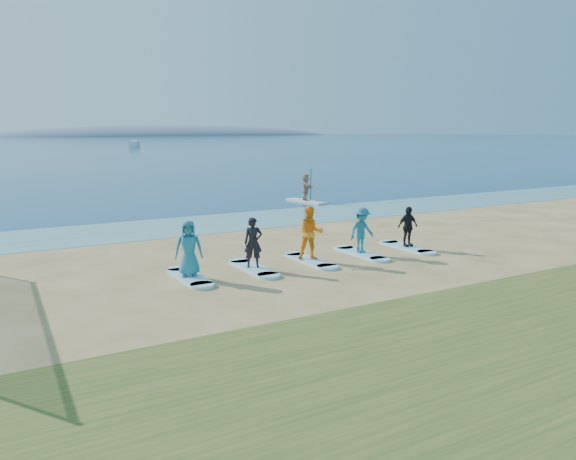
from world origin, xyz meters
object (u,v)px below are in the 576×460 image
boat_offshore_b (135,147)px  student_4 (408,226)px  paddleboard (306,201)px  surfboard_4 (407,247)px  surfboard_1 (253,268)px  student_3 (362,230)px  student_2 (310,233)px  surfboard_0 (190,277)px  surfboard_3 (361,254)px  student_0 (189,248)px  paddleboarder (306,187)px  surfboard_2 (310,261)px  student_1 (253,242)px

boat_offshore_b → student_4: 119.49m
paddleboard → surfboard_4: size_ratio=1.36×
surfboard_1 → student_3: bearing=0.0°
student_2 → surfboard_0: bearing=-155.7°
boat_offshore_b → student_2: student_2 is taller
paddleboard → surfboard_3: (-5.77, -13.15, -0.01)m
surfboard_3 → student_0: bearing=180.0°
student_3 → paddleboard: bearing=60.6°
student_2 → student_4: student_2 is taller
paddleboarder → surfboard_2: (-7.91, -13.15, -0.88)m
student_0 → student_4: size_ratio=1.12×
student_2 → surfboard_4: bearing=24.3°
student_0 → surfboard_3: 6.47m
surfboard_3 → surfboard_4: size_ratio=1.00×
paddleboard → student_4: student_4 is taller
paddleboard → student_1: bearing=-136.4°
surfboard_0 → student_4: 8.59m
surfboard_1 → surfboard_3: size_ratio=1.00×
paddleboarder → boat_offshore_b: (17.07, 104.54, -0.92)m
surfboard_3 → surfboard_4: 2.14m
student_0 → student_1: (2.14, 0.00, -0.04)m
boat_offshore_b → student_0: 121.27m
boat_offshore_b → surfboard_2: bearing=-78.1°
paddleboard → surfboard_1: size_ratio=1.36×
student_0 → student_3: size_ratio=1.04×
surfboard_2 → surfboard_1: bearing=180.0°
paddleboarder → paddleboard: bearing=0.0°
surfboard_2 → surfboard_4: (4.28, 0.00, 0.00)m
paddleboarder → surfboard_2: bearing=164.7°
paddleboarder → surfboard_0: paddleboarder is taller
student_0 → surfboard_2: 4.37m
surfboard_2 → surfboard_4: size_ratio=1.00×
boat_offshore_b → student_3: 119.88m
surfboard_1 → surfboard_3: (4.28, 0.00, 0.00)m
student_4 → surfboard_0: bearing=-177.6°
student_1 → student_4: (6.41, 0.00, -0.05)m
surfboard_4 → surfboard_2: bearing=180.0°
surfboard_2 → surfboard_3: size_ratio=1.00×
paddleboarder → student_1: size_ratio=1.00×
surfboard_0 → student_3: (6.41, 0.00, 0.85)m
student_1 → student_2: 2.14m
surfboard_0 → surfboard_2: same height
surfboard_1 → student_2: (2.14, 0.00, 0.94)m
surfboard_0 → student_4: bearing=0.0°
student_0 → paddleboarder: bearing=67.5°
surfboard_0 → student_0: bearing=90.0°
paddleboard → student_3: size_ratio=1.87×
paddleboarder → surfboard_0: bearing=152.9°
boat_offshore_b → student_1: 120.77m
boat_offshore_b → surfboard_3: boat_offshore_b is taller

